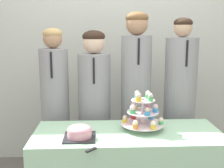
{
  "coord_description": "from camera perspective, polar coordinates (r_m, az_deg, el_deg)",
  "views": [
    {
      "loc": [
        -0.21,
        -1.66,
        1.47
      ],
      "look_at": [
        -0.11,
        0.3,
        1.1
      ],
      "focal_mm": 45.0,
      "sensor_mm": 36.0,
      "label": 1
    }
  ],
  "objects": [
    {
      "name": "student_2",
      "position": [
        2.58,
        4.82,
        -4.41
      ],
      "size": [
        0.27,
        0.28,
        1.63
      ],
      "color": "#939399",
      "rests_on": "ground_plane"
    },
    {
      "name": "cake_knife",
      "position": [
        1.82,
        -3.18,
        -12.75
      ],
      "size": [
        0.2,
        0.21,
        0.01
      ],
      "rotation": [
        0.0,
        0.0,
        0.82
      ],
      "color": "silver",
      "rests_on": "table"
    },
    {
      "name": "round_cake",
      "position": [
        1.97,
        -6.63,
        -9.64
      ],
      "size": [
        0.22,
        0.22,
        0.09
      ],
      "color": "#232328",
      "rests_on": "table"
    },
    {
      "name": "wall_back",
      "position": [
        3.18,
        1.07,
        8.62
      ],
      "size": [
        9.0,
        0.06,
        2.7
      ],
      "color": "silver",
      "rests_on": "ground_plane"
    },
    {
      "name": "student_1",
      "position": [
        2.58,
        -3.54,
        -6.4
      ],
      "size": [
        0.29,
        0.29,
        1.48
      ],
      "color": "#939399",
      "rests_on": "ground_plane"
    },
    {
      "name": "student_3",
      "position": [
        2.67,
        13.49,
        -5.17
      ],
      "size": [
        0.29,
        0.29,
        1.58
      ],
      "color": "#939399",
      "rests_on": "ground_plane"
    },
    {
      "name": "cupcake_stand",
      "position": [
        2.1,
        6.23,
        -5.72
      ],
      "size": [
        0.32,
        0.32,
        0.29
      ],
      "color": "silver",
      "rests_on": "table"
    },
    {
      "name": "student_0",
      "position": [
        2.61,
        -11.37,
        -6.14
      ],
      "size": [
        0.25,
        0.26,
        1.49
      ],
      "color": "#939399",
      "rests_on": "ground_plane"
    }
  ]
}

